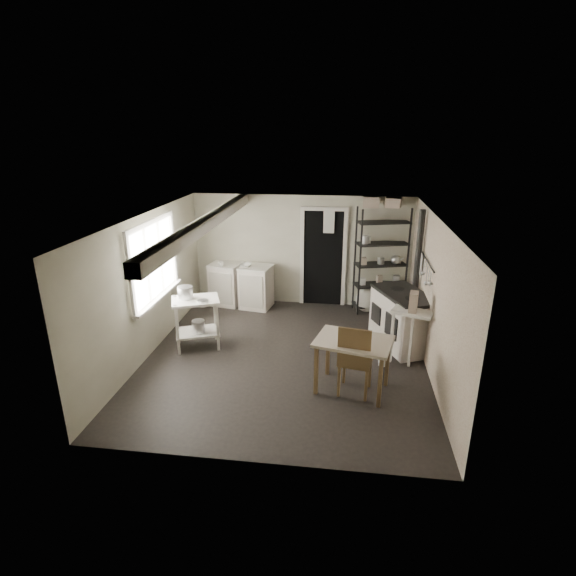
# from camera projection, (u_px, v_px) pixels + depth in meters

# --- Properties ---
(floor) EXTENTS (5.00, 5.00, 0.00)m
(floor) POSITION_uv_depth(u_px,v_px,m) (286.00, 357.00, 7.38)
(floor) COLOR black
(floor) RESTS_ON ground
(ceiling) EXTENTS (5.00, 5.00, 0.00)m
(ceiling) POSITION_uv_depth(u_px,v_px,m) (285.00, 218.00, 6.62)
(ceiling) COLOR silver
(ceiling) RESTS_ON wall_back
(wall_back) EXTENTS (4.50, 0.02, 2.30)m
(wall_back) POSITION_uv_depth(u_px,v_px,m) (302.00, 251.00, 9.34)
(wall_back) COLOR #B9B59E
(wall_back) RESTS_ON ground
(wall_front) EXTENTS (4.50, 0.02, 2.30)m
(wall_front) POSITION_uv_depth(u_px,v_px,m) (253.00, 372.00, 4.66)
(wall_front) COLOR #B9B59E
(wall_front) RESTS_ON ground
(wall_left) EXTENTS (0.02, 5.00, 2.30)m
(wall_left) POSITION_uv_depth(u_px,v_px,m) (148.00, 285.00, 7.28)
(wall_left) COLOR #B9B59E
(wall_left) RESTS_ON ground
(wall_right) EXTENTS (0.02, 5.00, 2.30)m
(wall_right) POSITION_uv_depth(u_px,v_px,m) (434.00, 298.00, 6.73)
(wall_right) COLOR #B9B59E
(wall_right) RESTS_ON ground
(window) EXTENTS (0.12, 1.76, 1.28)m
(window) POSITION_uv_depth(u_px,v_px,m) (153.00, 261.00, 7.34)
(window) COLOR beige
(window) RESTS_ON wall_left
(doorway) EXTENTS (0.96, 0.10, 2.08)m
(doorway) POSITION_uv_depth(u_px,v_px,m) (323.00, 259.00, 9.31)
(doorway) COLOR beige
(doorway) RESTS_ON ground
(ceiling_beam) EXTENTS (0.18, 5.00, 0.18)m
(ceiling_beam) POSITION_uv_depth(u_px,v_px,m) (207.00, 223.00, 6.80)
(ceiling_beam) COLOR beige
(ceiling_beam) RESTS_ON ceiling
(wallpaper_panel) EXTENTS (0.01, 5.00, 2.30)m
(wallpaper_panel) POSITION_uv_depth(u_px,v_px,m) (433.00, 298.00, 6.73)
(wallpaper_panel) COLOR beige
(wallpaper_panel) RESTS_ON wall_right
(utensil_rail) EXTENTS (0.06, 1.20, 0.44)m
(utensil_rail) POSITION_uv_depth(u_px,v_px,m) (426.00, 261.00, 7.16)
(utensil_rail) COLOR silver
(utensil_rail) RESTS_ON wall_right
(prep_table) EXTENTS (0.91, 0.78, 0.87)m
(prep_table) POSITION_uv_depth(u_px,v_px,m) (197.00, 325.00, 7.61)
(prep_table) COLOR beige
(prep_table) RESTS_ON ground
(stockpot) EXTENTS (0.31, 0.31, 0.27)m
(stockpot) POSITION_uv_depth(u_px,v_px,m) (185.00, 294.00, 7.48)
(stockpot) COLOR silver
(stockpot) RESTS_ON prep_table
(saucepan) EXTENTS (0.19, 0.19, 0.10)m
(saucepan) POSITION_uv_depth(u_px,v_px,m) (203.00, 303.00, 7.36)
(saucepan) COLOR silver
(saucepan) RESTS_ON prep_table
(bucket) EXTENTS (0.27, 0.27, 0.23)m
(bucket) POSITION_uv_depth(u_px,v_px,m) (198.00, 327.00, 7.58)
(bucket) COLOR silver
(bucket) RESTS_ON prep_table
(base_cabinets) EXTENTS (1.43, 0.80, 0.89)m
(base_cabinets) POSITION_uv_depth(u_px,v_px,m) (241.00, 285.00, 9.42)
(base_cabinets) COLOR beige
(base_cabinets) RESTS_ON ground
(mixing_bowl) EXTENTS (0.37, 0.37, 0.07)m
(mixing_bowl) POSITION_uv_depth(u_px,v_px,m) (246.00, 263.00, 9.14)
(mixing_bowl) COLOR silver
(mixing_bowl) RESTS_ON base_cabinets
(counter_cup) EXTENTS (0.13, 0.13, 0.09)m
(counter_cup) POSITION_uv_depth(u_px,v_px,m) (221.00, 263.00, 9.16)
(counter_cup) COLOR silver
(counter_cup) RESTS_ON base_cabinets
(shelf_rack) EXTENTS (1.08, 0.65, 2.13)m
(shelf_rack) POSITION_uv_depth(u_px,v_px,m) (380.00, 266.00, 9.00)
(shelf_rack) COLOR black
(shelf_rack) RESTS_ON ground
(shelf_jar) EXTENTS (0.09, 0.09, 0.19)m
(shelf_jar) POSITION_uv_depth(u_px,v_px,m) (368.00, 246.00, 8.85)
(shelf_jar) COLOR silver
(shelf_jar) RESTS_ON shelf_rack
(storage_box_a) EXTENTS (0.32, 0.28, 0.21)m
(storage_box_a) POSITION_uv_depth(u_px,v_px,m) (371.00, 213.00, 8.65)
(storage_box_a) COLOR beige
(storage_box_a) RESTS_ON shelf_rack
(storage_box_b) EXTENTS (0.34, 0.32, 0.18)m
(storage_box_b) POSITION_uv_depth(u_px,v_px,m) (392.00, 215.00, 8.63)
(storage_box_b) COLOR beige
(storage_box_b) RESTS_ON shelf_rack
(stove) EXTENTS (1.10, 1.39, 0.96)m
(stove) POSITION_uv_depth(u_px,v_px,m) (402.00, 322.00, 7.66)
(stove) COLOR beige
(stove) RESTS_ON ground
(stovepipe) EXTENTS (0.14, 0.14, 1.34)m
(stovepipe) POSITION_uv_depth(u_px,v_px,m) (419.00, 249.00, 7.70)
(stovepipe) COLOR black
(stovepipe) RESTS_ON stove
(side_ledge) EXTENTS (0.69, 0.54, 0.94)m
(side_ledge) POSITION_uv_depth(u_px,v_px,m) (410.00, 341.00, 6.96)
(side_ledge) COLOR beige
(side_ledge) RESTS_ON ground
(oats_box) EXTENTS (0.16, 0.22, 0.30)m
(oats_box) POSITION_uv_depth(u_px,v_px,m) (413.00, 307.00, 6.76)
(oats_box) COLOR beige
(oats_box) RESTS_ON side_ledge
(work_table) EXTENTS (1.18, 0.95, 0.78)m
(work_table) POSITION_uv_depth(u_px,v_px,m) (352.00, 366.00, 6.34)
(work_table) COLOR beige
(work_table) RESTS_ON ground
(table_cup) EXTENTS (0.12, 0.12, 0.10)m
(table_cup) POSITION_uv_depth(u_px,v_px,m) (365.00, 342.00, 6.11)
(table_cup) COLOR silver
(table_cup) RESTS_ON work_table
(chair) EXTENTS (0.52, 0.54, 1.07)m
(chair) POSITION_uv_depth(u_px,v_px,m) (356.00, 361.00, 6.25)
(chair) COLOR brown
(chair) RESTS_ON ground
(flour_sack) EXTENTS (0.44, 0.37, 0.53)m
(flour_sack) POSITION_uv_depth(u_px,v_px,m) (367.00, 301.00, 9.15)
(flour_sack) COLOR beige
(flour_sack) RESTS_ON ground
(floor_crock) EXTENTS (0.17, 0.17, 0.17)m
(floor_crock) POSITION_uv_depth(u_px,v_px,m) (383.00, 361.00, 7.11)
(floor_crock) COLOR silver
(floor_crock) RESTS_ON ground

